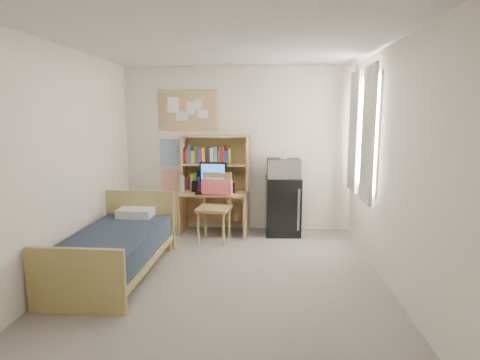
# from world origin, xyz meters

# --- Properties ---
(floor) EXTENTS (3.60, 4.20, 0.02)m
(floor) POSITION_xyz_m (0.00, 0.00, -0.01)
(floor) COLOR gray
(floor) RESTS_ON ground
(ceiling) EXTENTS (3.60, 4.20, 0.02)m
(ceiling) POSITION_xyz_m (0.00, 0.00, 2.60)
(ceiling) COLOR silver
(ceiling) RESTS_ON wall_back
(wall_back) EXTENTS (3.60, 0.04, 2.60)m
(wall_back) POSITION_xyz_m (0.00, 2.10, 1.30)
(wall_back) COLOR white
(wall_back) RESTS_ON floor
(wall_front) EXTENTS (3.60, 0.04, 2.60)m
(wall_front) POSITION_xyz_m (0.00, -2.10, 1.30)
(wall_front) COLOR white
(wall_front) RESTS_ON floor
(wall_left) EXTENTS (0.04, 4.20, 2.60)m
(wall_left) POSITION_xyz_m (-1.80, 0.00, 1.30)
(wall_left) COLOR white
(wall_left) RESTS_ON floor
(wall_right) EXTENTS (0.04, 4.20, 2.60)m
(wall_right) POSITION_xyz_m (1.80, 0.00, 1.30)
(wall_right) COLOR white
(wall_right) RESTS_ON floor
(window_unit) EXTENTS (0.10, 1.40, 1.70)m
(window_unit) POSITION_xyz_m (1.75, 1.20, 1.60)
(window_unit) COLOR white
(window_unit) RESTS_ON wall_right
(curtain_left) EXTENTS (0.04, 0.55, 1.70)m
(curtain_left) POSITION_xyz_m (1.72, 0.80, 1.60)
(curtain_left) COLOR silver
(curtain_left) RESTS_ON wall_right
(curtain_right) EXTENTS (0.04, 0.55, 1.70)m
(curtain_right) POSITION_xyz_m (1.72, 1.60, 1.60)
(curtain_right) COLOR silver
(curtain_right) RESTS_ON wall_right
(bulletin_board) EXTENTS (0.94, 0.03, 0.64)m
(bulletin_board) POSITION_xyz_m (-0.78, 2.08, 1.92)
(bulletin_board) COLOR tan
(bulletin_board) RESTS_ON wall_back
(poster_wave) EXTENTS (0.30, 0.01, 0.42)m
(poster_wave) POSITION_xyz_m (-1.10, 2.09, 1.25)
(poster_wave) COLOR #2960A4
(poster_wave) RESTS_ON wall_back
(poster_japan) EXTENTS (0.28, 0.01, 0.36)m
(poster_japan) POSITION_xyz_m (-1.10, 2.09, 0.78)
(poster_japan) COLOR #F4502B
(poster_japan) RESTS_ON wall_back
(desk) EXTENTS (1.09, 0.59, 0.66)m
(desk) POSITION_xyz_m (-0.34, 1.80, 0.33)
(desk) COLOR tan
(desk) RESTS_ON floor
(desk_chair) EXTENTS (0.56, 0.56, 1.01)m
(desk_chair) POSITION_xyz_m (-0.29, 1.37, 0.50)
(desk_chair) COLOR tan
(desk_chair) RESTS_ON floor
(mini_fridge) EXTENTS (0.55, 0.55, 0.90)m
(mini_fridge) POSITION_xyz_m (0.73, 1.82, 0.45)
(mini_fridge) COLOR black
(mini_fridge) RESTS_ON floor
(bed) EXTENTS (0.94, 1.84, 0.50)m
(bed) POSITION_xyz_m (-1.28, 0.06, 0.25)
(bed) COLOR #1A232F
(bed) RESTS_ON floor
(hutch) EXTENTS (1.07, 0.33, 0.87)m
(hutch) POSITION_xyz_m (-0.33, 1.95, 1.10)
(hutch) COLOR tan
(hutch) RESTS_ON desk
(monitor) EXTENTS (0.42, 0.06, 0.44)m
(monitor) POSITION_xyz_m (-0.35, 1.74, 0.89)
(monitor) COLOR black
(monitor) RESTS_ON desk
(keyboard) EXTENTS (0.49, 0.18, 0.02)m
(keyboard) POSITION_xyz_m (-0.36, 1.60, 0.68)
(keyboard) COLOR black
(keyboard) RESTS_ON desk
(speaker_left) EXTENTS (0.07, 0.07, 0.17)m
(speaker_left) POSITION_xyz_m (-0.65, 1.76, 0.75)
(speaker_left) COLOR black
(speaker_left) RESTS_ON desk
(speaker_right) EXTENTS (0.07, 0.07, 0.15)m
(speaker_right) POSITION_xyz_m (-0.05, 1.72, 0.74)
(speaker_right) COLOR black
(speaker_right) RESTS_ON desk
(water_bottle) EXTENTS (0.08, 0.08, 0.25)m
(water_bottle) POSITION_xyz_m (-0.83, 1.73, 0.79)
(water_bottle) COLOR silver
(water_bottle) RESTS_ON desk
(hoodie) EXTENTS (0.47, 0.19, 0.22)m
(hoodie) POSITION_xyz_m (-0.27, 1.57, 0.78)
(hoodie) COLOR #F55D66
(hoodie) RESTS_ON desk_chair
(microwave) EXTENTS (0.51, 0.40, 0.29)m
(microwave) POSITION_xyz_m (0.73, 1.80, 1.04)
(microwave) COLOR silver
(microwave) RESTS_ON mini_fridge
(desk_fan) EXTENTS (0.23, 0.23, 0.28)m
(desk_fan) POSITION_xyz_m (0.73, 1.80, 1.32)
(desk_fan) COLOR silver
(desk_fan) RESTS_ON microwave
(pillow) EXTENTS (0.46, 0.32, 0.11)m
(pillow) POSITION_xyz_m (-1.27, 0.81, 0.55)
(pillow) COLOR silver
(pillow) RESTS_ON bed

